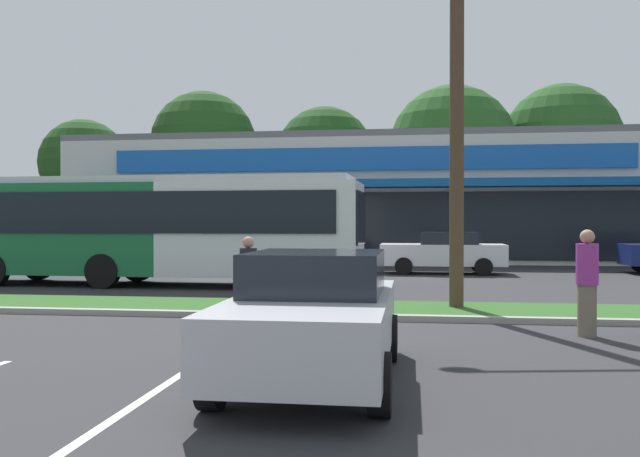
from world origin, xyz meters
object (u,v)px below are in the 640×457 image
car_4 (304,250)px  pedestrian_by_pole (248,279)px  city_bus (151,227)px  pedestrian_near_bench (587,283)px  utility_pole (450,47)px  car_0 (443,252)px  car_2 (314,315)px  car_3 (73,250)px

car_4 → pedestrian_by_pole: size_ratio=2.64×
city_bus → pedestrian_near_bench: city_bus is taller
pedestrian_near_bench → car_4: bearing=97.5°
pedestrian_near_bench → utility_pole: bearing=109.0°
city_bus → car_0: (8.97, 5.77, -0.97)m
car_4 → utility_pole: bearing=-66.9°
city_bus → pedestrian_by_pole: size_ratio=7.83×
city_bus → utility_pole: bearing=-28.2°
city_bus → pedestrian_by_pole: 8.42m
utility_pole → car_0: size_ratio=2.32×
car_2 → pedestrian_by_pole: size_ratio=2.61×
utility_pole → car_4: size_ratio=2.44×
utility_pole → city_bus: 10.64m
utility_pole → pedestrian_near_bench: bearing=-52.4°
utility_pole → car_3: bearing=141.4°
car_4 → pedestrian_by_pole: (1.18, -13.89, 0.05)m
city_bus → car_3: city_bus is taller
car_2 → city_bus: bearing=-149.6°
car_2 → pedestrian_near_bench: 5.50m
utility_pole → city_bus: size_ratio=0.82×
pedestrian_near_bench → pedestrian_by_pole: pedestrian_near_bench is taller
city_bus → pedestrian_near_bench: size_ratio=7.17×
utility_pole → pedestrian_near_bench: utility_pole is taller
city_bus → car_4: 7.91m
city_bus → car_3: (-6.26, 7.00, -1.01)m
utility_pole → car_4: 13.80m
city_bus → car_2: bearing=-58.2°
utility_pole → pedestrian_by_pole: bearing=-152.8°
pedestrian_by_pole → car_3: bearing=-38.1°
car_4 → pedestrian_by_pole: 13.94m
car_4 → pedestrian_by_pole: bearing=-85.1°
pedestrian_by_pole → car_4: bearing=-71.6°
city_bus → pedestrian_near_bench: bearing=-34.1°
car_3 → pedestrian_near_bench: bearing=-40.7°
car_4 → car_2: bearing=-80.4°
utility_pole → city_bus: (-8.62, 4.90, -3.85)m
car_2 → pedestrian_near_bench: size_ratio=2.39×
car_0 → pedestrian_near_bench: bearing=97.4°
utility_pole → pedestrian_by_pole: (-3.88, -1.99, -4.79)m
utility_pole → car_0: bearing=88.1°
utility_pole → pedestrian_by_pole: utility_pole is taller
car_2 → car_3: 22.43m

